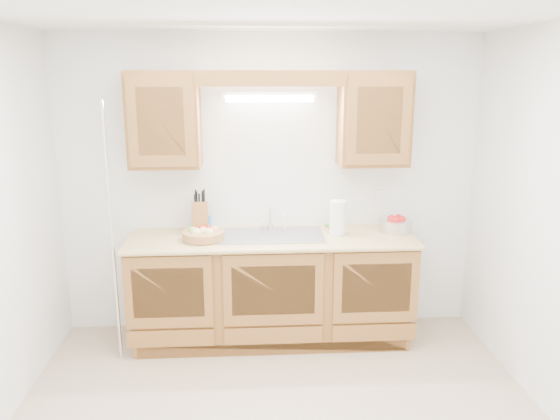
{
  "coord_description": "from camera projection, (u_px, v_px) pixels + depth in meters",
  "views": [
    {
      "loc": [
        -0.19,
        -3.02,
        2.18
      ],
      "look_at": [
        0.05,
        0.85,
        1.2
      ],
      "focal_mm": 35.0,
      "sensor_mm": 36.0,
      "label": 1
    }
  ],
  "objects": [
    {
      "name": "countertop",
      "position": [
        272.0,
        239.0,
        4.4
      ],
      "size": [
        2.3,
        0.63,
        0.04
      ],
      "primitive_type": "cube",
      "color": "#DAB972",
      "rests_on": "base_cabinets"
    },
    {
      "name": "upper_cabinet_right",
      "position": [
        374.0,
        119.0,
        4.36
      ],
      "size": [
        0.55,
        0.33,
        0.75
      ],
      "primitive_type": "cube",
      "color": "brown",
      "rests_on": "room"
    },
    {
      "name": "orange_canister",
      "position": [
        203.0,
        218.0,
        4.5
      ],
      "size": [
        0.09,
        0.09,
        0.24
      ],
      "rotation": [
        0.0,
        0.0,
        0.15
      ],
      "color": "#CB4E0B",
      "rests_on": "countertop"
    },
    {
      "name": "valance",
      "position": [
        271.0,
        78.0,
        4.09
      ],
      "size": [
        2.2,
        0.05,
        0.12
      ],
      "primitive_type": "cube",
      "color": "brown",
      "rests_on": "room"
    },
    {
      "name": "sink",
      "position": [
        271.0,
        244.0,
        4.43
      ],
      "size": [
        0.84,
        0.46,
        0.36
      ],
      "color": "#9E9EA3",
      "rests_on": "countertop"
    },
    {
      "name": "sponge",
      "position": [
        333.0,
        226.0,
        4.67
      ],
      "size": [
        0.13,
        0.11,
        0.02
      ],
      "rotation": [
        0.0,
        0.0,
        0.41
      ],
      "color": "#CC333F",
      "rests_on": "countertop"
    },
    {
      "name": "fruit_basket",
      "position": [
        204.0,
        234.0,
        4.3
      ],
      "size": [
        0.34,
        0.34,
        0.1
      ],
      "rotation": [
        0.0,
        0.0,
        -0.02
      ],
      "color": "#B27D47",
      "rests_on": "countertop"
    },
    {
      "name": "apple_bowl",
      "position": [
        395.0,
        224.0,
        4.51
      ],
      "size": [
        0.36,
        0.36,
        0.14
      ],
      "rotation": [
        0.0,
        0.0,
        0.42
      ],
      "color": "silver",
      "rests_on": "countertop"
    },
    {
      "name": "wire_shelf_pole",
      "position": [
        112.0,
        236.0,
        4.05
      ],
      "size": [
        0.03,
        0.03,
        2.0
      ],
      "primitive_type": "cylinder",
      "color": "silver",
      "rests_on": "ground"
    },
    {
      "name": "paper_towel",
      "position": [
        338.0,
        218.0,
        4.42
      ],
      "size": [
        0.16,
        0.16,
        0.33
      ],
      "rotation": [
        0.0,
        0.0,
        -0.17
      ],
      "color": "silver",
      "rests_on": "countertop"
    },
    {
      "name": "upper_cabinet_left",
      "position": [
        164.0,
        120.0,
        4.26
      ],
      "size": [
        0.55,
        0.33,
        0.75
      ],
      "primitive_type": "cube",
      "color": "brown",
      "rests_on": "room"
    },
    {
      "name": "room",
      "position": [
        281.0,
        238.0,
        3.16
      ],
      "size": [
        3.52,
        3.5,
        2.5
      ],
      "color": "#C5AB8E",
      "rests_on": "ground"
    },
    {
      "name": "base_cabinets",
      "position": [
        272.0,
        289.0,
        4.52
      ],
      "size": [
        2.2,
        0.6,
        0.86
      ],
      "primitive_type": "cube",
      "color": "brown",
      "rests_on": "ground"
    },
    {
      "name": "soap_bottle",
      "position": [
        206.0,
        220.0,
        4.56
      ],
      "size": [
        0.09,
        0.1,
        0.17
      ],
      "primitive_type": "imported",
      "rotation": [
        0.0,
        0.0,
        -0.27
      ],
      "color": "blue",
      "rests_on": "countertop"
    },
    {
      "name": "fluorescent_fixture",
      "position": [
        270.0,
        97.0,
        4.35
      ],
      "size": [
        0.76,
        0.08,
        0.08
      ],
      "color": "white",
      "rests_on": "room"
    },
    {
      "name": "outlet_plate",
      "position": [
        380.0,
        196.0,
        4.68
      ],
      "size": [
        0.08,
        0.01,
        0.12
      ],
      "primitive_type": "cube",
      "color": "white",
      "rests_on": "room"
    },
    {
      "name": "knife_block",
      "position": [
        200.0,
        217.0,
        4.48
      ],
      "size": [
        0.13,
        0.21,
        0.37
      ],
      "rotation": [
        0.0,
        0.0,
        0.03
      ],
      "color": "brown",
      "rests_on": "countertop"
    }
  ]
}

